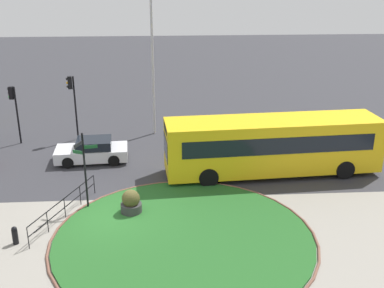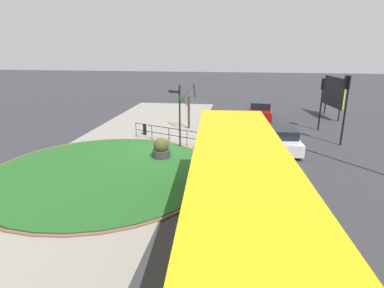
% 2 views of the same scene
% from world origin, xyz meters
% --- Properties ---
extents(ground, '(120.00, 120.00, 0.00)m').
position_xyz_m(ground, '(0.00, 0.00, 0.00)').
color(ground, '#333338').
extents(sidewalk_paving, '(32.00, 7.68, 0.02)m').
position_xyz_m(sidewalk_paving, '(0.00, -2.16, 0.01)').
color(sidewalk_paving, gray).
rests_on(sidewalk_paving, ground).
extents(grass_island, '(10.58, 10.58, 0.10)m').
position_xyz_m(grass_island, '(3.10, -2.01, 0.05)').
color(grass_island, '#235B23').
rests_on(grass_island, ground).
extents(grass_kerb_ring, '(10.89, 10.89, 0.11)m').
position_xyz_m(grass_kerb_ring, '(3.10, -2.01, 0.06)').
color(grass_kerb_ring, brown).
rests_on(grass_kerb_ring, ground).
extents(signpost_directional, '(1.12, 0.90, 3.68)m').
position_xyz_m(signpost_directional, '(-1.17, 0.90, 2.13)').
color(signpost_directional, black).
rests_on(signpost_directional, ground).
extents(bollard_foreground, '(0.24, 0.24, 0.78)m').
position_xyz_m(bollard_foreground, '(-3.63, -1.95, 0.40)').
color(bollard_foreground, black).
rests_on(bollard_foreground, ground).
extents(railing_grass_edge, '(1.98, 4.86, 0.97)m').
position_xyz_m(railing_grass_edge, '(-2.03, 0.06, 0.63)').
color(railing_grass_edge, black).
rests_on(railing_grass_edge, ground).
extents(bus_yellow, '(11.46, 3.37, 3.02)m').
position_xyz_m(bus_yellow, '(8.11, 4.31, 1.63)').
color(bus_yellow, yellow).
rests_on(bus_yellow, ground).
extents(car_far_lane, '(4.15, 2.11, 1.32)m').
position_xyz_m(car_far_lane, '(-1.69, 6.66, 0.62)').
color(car_far_lane, silver).
rests_on(car_far_lane, ground).
extents(traffic_light_near, '(0.48, 0.31, 3.64)m').
position_xyz_m(traffic_light_near, '(-6.76, 9.96, 2.67)').
color(traffic_light_near, black).
rests_on(traffic_light_near, ground).
extents(traffic_light_far, '(0.49, 0.31, 4.13)m').
position_xyz_m(traffic_light_far, '(-3.26, 10.42, 3.01)').
color(traffic_light_far, black).
rests_on(traffic_light_far, ground).
extents(lamppost_tall, '(0.32, 0.32, 9.01)m').
position_xyz_m(lamppost_tall, '(1.79, 11.30, 4.80)').
color(lamppost_tall, '#B7B7BC').
rests_on(lamppost_tall, ground).
extents(planter_near_signpost, '(0.95, 0.95, 1.16)m').
position_xyz_m(planter_near_signpost, '(0.86, 0.28, 0.52)').
color(planter_near_signpost, '#383838').
rests_on(planter_near_signpost, ground).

